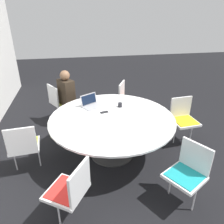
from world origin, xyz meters
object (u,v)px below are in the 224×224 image
Objects in this scene: laptop at (91,104)px; chair_3 at (188,170)px; chair_0 at (59,100)px; chair_4 at (183,117)px; coffee_cup at (120,105)px; chair_1 at (23,144)px; cell_phone at (104,112)px; chair_5 at (127,98)px; chair_2 at (71,188)px; person_0 at (67,94)px.

chair_3 is at bearing -88.04° from laptop.
chair_0 and chair_3 have the same top height.
chair_4 is 1.21m from coffee_cup.
chair_3 is 1.00× the size of chair_4.
coffee_cup is (1.55, 0.57, 0.26)m from chair_3.
chair_0 is 2.62m from chair_4.
chair_1 and chair_3 have the same top height.
chair_1 is 1.37m from cell_phone.
chair_4 is at bearing 63.88° from chair_5.
laptop is (1.72, -0.39, 0.27)m from chair_2.
laptop is 5.24× the size of coffee_cup.
chair_5 reaches higher than coffee_cup.
laptop reaches higher than coffee_cup.
chair_1 is 1.00× the size of chair_2.
chair_1 is 1.72m from coffee_cup.
person_0 is 0.88m from laptop.
chair_2 and chair_3 have the same top height.
chair_1 reaches higher than cell_phone.
chair_5 is 2.06× the size of laptop.
cell_phone is at bearing 1.66° from chair_3.
chair_0 is at bearing 34.36° from cell_phone.
chair_3 is 2.87m from person_0.
chair_2 is 10.78× the size of coffee_cup.
chair_0 is 3.10m from chair_3.
person_0 reaches higher than chair_1.
chair_2 is 1.78m from laptop.
chair_0 is 0.32m from person_0.
chair_3 is 1.50m from chair_4.
laptop is at bearing 34.24° from cell_phone.
chair_4 is 0.71× the size of person_0.
laptop is at bearing 19.47° from chair_2.
chair_1 is 1.00× the size of chair_4.
laptop is (1.67, 1.08, 0.27)m from chair_3.
person_0 is 1.23m from cell_phone.
person_0 is at bearing -32.08° from chair_4.
chair_4 reaches higher than cell_phone.
chair_2 is 5.54× the size of cell_phone.
chair_0 is 2.06× the size of laptop.
chair_2 is 2.52m from chair_4.
chair_0 is 1.15m from laptop.
chair_4 is at bearing 2.63° from chair_1.
cell_phone is (0.00, 1.49, 0.22)m from chair_4.
chair_1 is at bearing -46.42° from chair_0.
chair_4 is at bearing 31.36° from chair_0.
chair_1 is 5.54× the size of cell_phone.
chair_3 is (-2.59, -1.71, 0.00)m from chair_0.
coffee_cup is (1.60, -0.90, 0.26)m from chair_2.
laptop is at bearing -21.32° from chair_5.
person_0 is (1.47, -0.65, 0.20)m from chair_1.
chair_3 is (0.05, -1.47, 0.00)m from chair_2.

